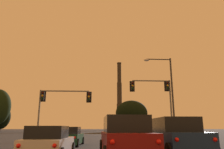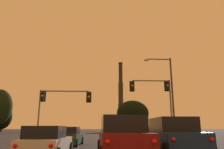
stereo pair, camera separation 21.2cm
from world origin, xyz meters
name	(u,v)px [view 1 (the left image)]	position (x,y,z in m)	size (l,w,h in m)	color
hatchback_left_lane_front	(70,137)	(-3.22, 15.66, 0.66)	(2.06, 4.17, 1.44)	#0F3823
sedan_right_lane_front	(151,137)	(3.05, 14.60, 0.67)	(2.03, 4.72, 1.43)	#4C4F54
suv_center_lane_second	(125,138)	(0.27, 7.46, 0.90)	(2.24, 4.95, 1.86)	maroon
suv_right_lane_second	(175,137)	(2.99, 8.80, 0.90)	(2.10, 4.91, 1.86)	navy
hatchback_left_lane_second	(49,143)	(-3.20, 8.28, 0.66)	(2.00, 4.15, 1.44)	silver
traffic_light_overhead_left	(58,101)	(-5.58, 22.12, 4.23)	(5.91, 0.50, 5.51)	slate
traffic_light_overhead_right	(158,94)	(5.73, 22.02, 5.14)	(4.85, 0.50, 6.78)	slate
street_lamp	(168,89)	(6.95, 21.84, 5.71)	(3.28, 0.36, 9.41)	#38383A
smokestack	(119,103)	(11.81, 138.75, 17.46)	(5.80, 5.80, 44.43)	#2B2722
treeline_center_right	(132,113)	(11.18, 80.87, 6.85)	(12.09, 10.88, 11.64)	black
treeline_far_left	(1,117)	(-39.98, 87.61, 5.61)	(7.28, 6.56, 10.36)	black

